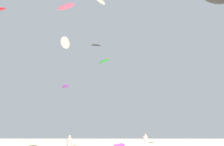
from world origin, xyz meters
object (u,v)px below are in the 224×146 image
(kite_aloft_0, at_px, (104,61))
(kite_aloft_4, at_px, (65,43))
(kite_aloft_5, at_px, (65,86))
(person_midground, at_px, (145,139))
(person_foreground, at_px, (69,144))
(kite_aloft_7, at_px, (66,7))
(kite_aloft_2, at_px, (100,1))
(kite_aloft_6, at_px, (96,45))
(kite_grounded_near, at_px, (119,146))
(kite_aloft_1, at_px, (215,0))

(kite_aloft_0, xyz_separation_m, kite_aloft_4, (-4.99, -1.59, 2.01))
(kite_aloft_5, bearing_deg, person_midground, -55.09)
(person_foreground, bearing_deg, kite_aloft_0, -168.36)
(kite_aloft_4, xyz_separation_m, kite_aloft_7, (-2.10, 8.23, 10.08))
(kite_aloft_2, relative_size, kite_aloft_7, 0.83)
(kite_aloft_7, bearing_deg, kite_aloft_0, -43.13)
(kite_aloft_6, bearing_deg, kite_grounded_near, -77.19)
(kite_aloft_6, height_order, kite_aloft_7, kite_aloft_7)
(kite_aloft_7, bearing_deg, kite_aloft_6, 75.27)
(kite_aloft_5, distance_m, kite_aloft_6, 12.23)
(person_foreground, distance_m, kite_aloft_2, 33.81)
(kite_aloft_0, xyz_separation_m, kite_aloft_1, (15.60, -0.66, 8.70))
(kite_aloft_7, bearing_deg, person_midground, -23.44)
(person_foreground, bearing_deg, kite_aloft_2, -157.95)
(kite_aloft_4, height_order, kite_aloft_5, kite_aloft_4)
(kite_aloft_5, bearing_deg, kite_aloft_2, -54.26)
(kite_aloft_1, bearing_deg, person_midground, 169.50)
(kite_grounded_near, relative_size, kite_aloft_0, 1.90)
(person_foreground, height_order, kite_aloft_2, kite_aloft_2)
(kite_aloft_2, height_order, kite_aloft_7, kite_aloft_2)
(kite_aloft_0, relative_size, kite_aloft_6, 0.96)
(person_foreground, xyz_separation_m, kite_aloft_6, (-0.68, 32.27, 21.13))
(person_midground, relative_size, kite_aloft_0, 0.71)
(person_foreground, distance_m, kite_grounded_near, 11.35)
(kite_aloft_0, height_order, kite_aloft_2, kite_aloft_2)
(kite_aloft_0, bearing_deg, kite_aloft_5, 113.40)
(person_foreground, xyz_separation_m, kite_aloft_2, (0.96, 21.29, 26.25))
(kite_aloft_0, distance_m, kite_aloft_4, 5.61)
(kite_aloft_1, xyz_separation_m, kite_aloft_4, (-20.60, -0.93, -6.69))
(person_midground, height_order, kite_aloft_2, kite_aloft_2)
(person_midground, bearing_deg, kite_aloft_0, 94.46)
(kite_aloft_1, bearing_deg, kite_aloft_7, 162.15)
(person_foreground, relative_size, kite_aloft_0, 0.68)
(kite_aloft_4, bearing_deg, kite_aloft_5, 101.70)
(person_foreground, xyz_separation_m, kite_aloft_0, (2.31, 10.01, 10.24))
(kite_aloft_0, xyz_separation_m, kite_aloft_7, (-7.09, 6.64, 12.09))
(kite_aloft_6, bearing_deg, person_foreground, -88.80)
(kite_aloft_0, height_order, kite_aloft_5, kite_aloft_5)
(kite_aloft_2, relative_size, kite_aloft_4, 0.79)
(kite_aloft_1, bearing_deg, person_foreground, -152.44)
(kite_aloft_0, bearing_deg, kite_grounded_near, 13.66)
(person_foreground, bearing_deg, kite_aloft_6, -154.17)
(person_midground, height_order, kite_aloft_0, kite_aloft_0)
(kite_aloft_1, height_order, kite_aloft_2, kite_aloft_2)
(kite_grounded_near, relative_size, kite_aloft_4, 1.08)
(kite_aloft_2, bearing_deg, person_midground, -56.13)
(kite_aloft_2, xyz_separation_m, kite_aloft_7, (-5.74, -4.64, -3.92))
(kite_aloft_1, bearing_deg, kite_aloft_4, -177.43)
(kite_aloft_1, bearing_deg, kite_aloft_5, 136.78)
(kite_grounded_near, distance_m, kite_aloft_2, 29.22)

